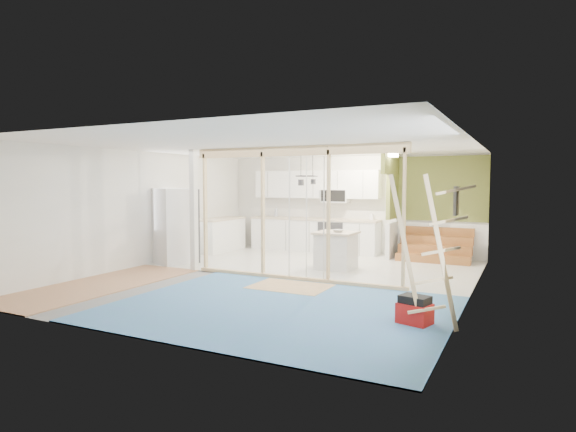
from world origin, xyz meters
The scene contains 17 objects.
room centered at (0.00, 0.00, 1.30)m, with size 7.01×8.01×2.61m.
floor_overlays centered at (0.07, 0.06, 0.01)m, with size 7.00×8.00×0.03m.
stud_frame centered at (-0.27, 0.00, 1.61)m, with size 4.66×0.14×2.60m.
base_cabinets centered at (-1.61, 3.36, 0.47)m, with size 4.45×2.24×0.93m.
upper_cabinets centered at (-0.84, 3.82, 1.82)m, with size 3.60×0.41×0.85m.
green_partition centered at (2.04, 3.66, 0.94)m, with size 2.25×1.51×2.60m.
pot_rack centered at (-0.31, 1.89, 2.00)m, with size 0.52×0.52×0.72m.
sheathing_panel centered at (3.48, -2.00, 1.30)m, with size 0.02×4.00×2.60m, color tan.
electrical_panel centered at (3.43, -1.40, 1.65)m, with size 0.04×0.30×0.40m, color #3B3B40.
ceiling_light centered at (1.40, 3.00, 2.54)m, with size 0.32×0.32×0.08m, color #FFEABF.
fridge centered at (-3.03, 0.45, 0.88)m, with size 1.01×0.97×1.77m.
island centered at (0.60, 1.47, 0.41)m, with size 0.85×0.85×0.83m.
bowl centered at (0.66, 1.43, 0.86)m, with size 0.23×0.23×0.06m, color silver.
soap_bottle_a centered at (-2.12, 3.82, 1.07)m, with size 0.11×0.11×0.28m, color #ADB3C1.
soap_bottle_b centered at (0.70, 3.81, 1.03)m, with size 0.09×0.10×0.21m, color white.
toolbox centered at (3.00, -1.90, 0.19)m, with size 0.49×0.42×0.40m.
ladder centered at (3.19, -2.09, 1.02)m, with size 1.06×0.19×1.99m.
Camera 1 is at (4.30, -8.31, 1.90)m, focal length 30.00 mm.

